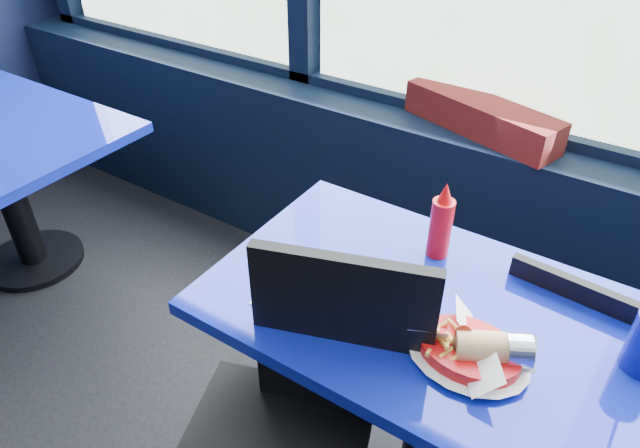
{
  "coord_description": "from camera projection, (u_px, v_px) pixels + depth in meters",
  "views": [
    {
      "loc": [
        0.59,
        0.99,
        1.75
      ],
      "look_at": [
        -0.06,
        1.98,
        0.89
      ],
      "focal_mm": 32.0,
      "sensor_mm": 36.0,
      "label": 1
    }
  ],
  "objects": [
    {
      "name": "ketchup_bottle",
      "position": [
        441.0,
        224.0,
        1.53
      ],
      "size": [
        0.06,
        0.06,
        0.23
      ],
      "color": "red",
      "rests_on": "near_table"
    },
    {
      "name": "window_sill",
      "position": [
        451.0,
        219.0,
        2.33
      ],
      "size": [
        5.0,
        0.26,
        0.8
      ],
      "primitive_type": "cube",
      "color": "black",
      "rests_on": "ground"
    },
    {
      "name": "chair_near_back",
      "position": [
        556.0,
        348.0,
        1.68
      ],
      "size": [
        0.39,
        0.39,
        0.81
      ],
      "rotation": [
        0.0,
        0.0,
        3.06
      ],
      "color": "black",
      "rests_on": "ground"
    },
    {
      "name": "near_table",
      "position": [
        437.0,
        362.0,
        1.51
      ],
      "size": [
        1.2,
        0.7,
        0.75
      ],
      "color": "black",
      "rests_on": "ground"
    },
    {
      "name": "chair_near_front",
      "position": [
        300.0,
        412.0,
        1.38
      ],
      "size": [
        0.57,
        0.57,
        0.99
      ],
      "rotation": [
        0.0,
        0.0,
        0.33
      ],
      "color": "black",
      "rests_on": "ground"
    },
    {
      "name": "planter_box",
      "position": [
        481.0,
        116.0,
        2.05
      ],
      "size": [
        0.62,
        0.32,
        0.12
      ],
      "primitive_type": "cube",
      "rotation": [
        0.0,
        0.0,
        -0.3
      ],
      "color": "maroon",
      "rests_on": "window_sill"
    },
    {
      "name": "food_basket",
      "position": [
        472.0,
        350.0,
        1.26
      ],
      "size": [
        0.26,
        0.25,
        0.09
      ],
      "rotation": [
        0.0,
        0.0,
        0.06
      ],
      "color": "red",
      "rests_on": "near_table"
    },
    {
      "name": "napkin",
      "position": [
        286.0,
        301.0,
        1.43
      ],
      "size": [
        0.14,
        0.14,
        0.0
      ],
      "primitive_type": "cube",
      "rotation": [
        0.0,
        0.0,
        -0.12
      ],
      "color": "white",
      "rests_on": "near_table"
    }
  ]
}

